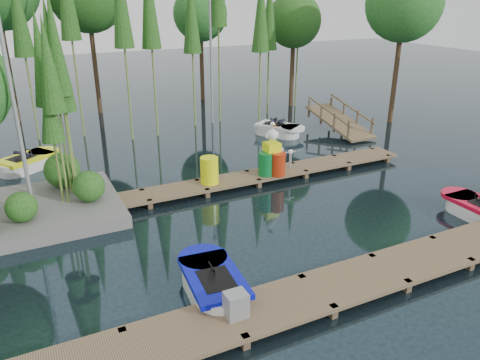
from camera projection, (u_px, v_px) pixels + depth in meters
name	position (u px, v px, depth m)	size (l,w,h in m)	color
ground_plane	(233.00, 221.00, 14.50)	(90.00, 90.00, 0.00)	#1E2F38
near_dock	(317.00, 292.00, 10.67)	(18.00, 1.50, 0.50)	brown
far_dock	(228.00, 181.00, 16.90)	(15.00, 1.20, 0.50)	brown
tree_screen	(84.00, 3.00, 20.18)	(34.42, 18.53, 10.31)	#422D1C
lamp_island	(10.00, 84.00, 12.73)	(0.30, 0.30, 7.25)	gray
lamp_rear	(211.00, 41.00, 23.68)	(0.30, 0.30, 7.25)	gray
ramp	(339.00, 121.00, 23.37)	(1.50, 3.94, 1.49)	brown
boat_blue	(213.00, 284.00, 10.92)	(1.45, 2.78, 0.90)	white
boat_red	(477.00, 210.00, 14.67)	(1.13, 2.46, 0.83)	white
boat_yellow_far	(28.00, 162.00, 18.62)	(2.82, 2.44, 1.31)	white
boat_white_far	(278.00, 130.00, 23.00)	(2.35, 2.79, 1.22)	white
utility_cabinet	(236.00, 305.00, 9.70)	(0.46, 0.39, 0.56)	gray
yellow_barrel	(209.00, 170.00, 16.40)	(0.64, 0.64, 0.96)	#F5FF0D
drum_cluster	(273.00, 159.00, 17.25)	(1.14, 1.04, 1.97)	#0B6B2A
seagull_post	(290.00, 156.00, 17.76)	(0.47, 0.26, 0.76)	gray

